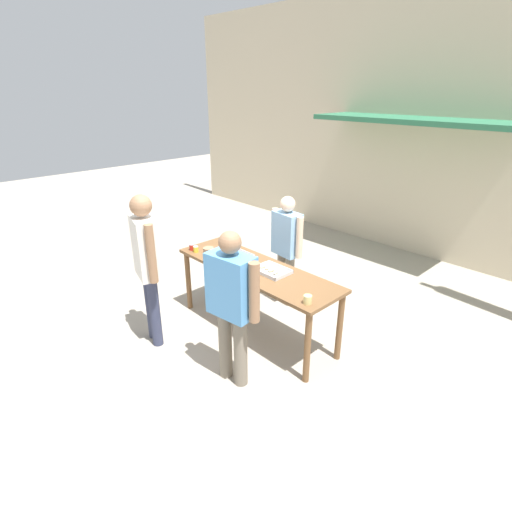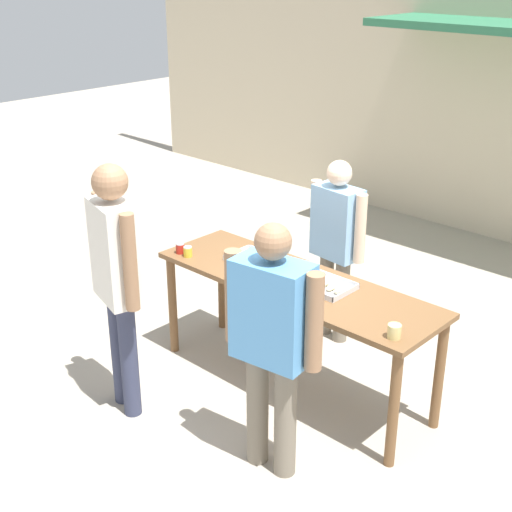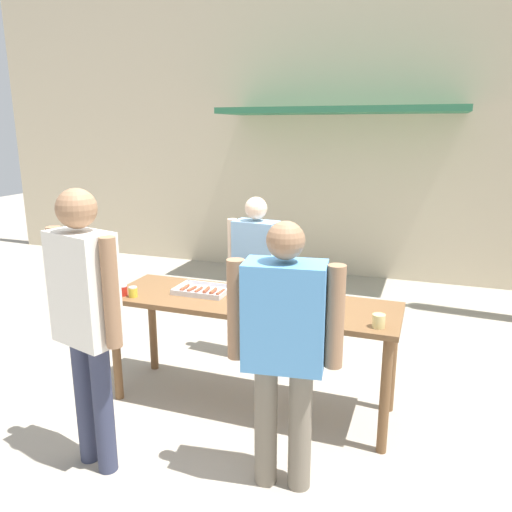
{
  "view_description": "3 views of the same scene",
  "coord_description": "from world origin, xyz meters",
  "views": [
    {
      "loc": [
        3.16,
        -3.01,
        2.9
      ],
      "look_at": [
        0.0,
        0.0,
        1.04
      ],
      "focal_mm": 28.0,
      "sensor_mm": 36.0,
      "label": 1
    },
    {
      "loc": [
        2.99,
        -3.6,
        3.08
      ],
      "look_at": [
        -0.43,
        0.05,
        0.94
      ],
      "focal_mm": 50.0,
      "sensor_mm": 36.0,
      "label": 2
    },
    {
      "loc": [
        1.25,
        -3.41,
        2.17
      ],
      "look_at": [
        -0.25,
        0.81,
        1.02
      ],
      "focal_mm": 35.0,
      "sensor_mm": 36.0,
      "label": 3
    }
  ],
  "objects": [
    {
      "name": "ground_plane",
      "position": [
        0.0,
        0.0,
        0.0
      ],
      "size": [
        24.0,
        24.0,
        0.0
      ],
      "primitive_type": "plane",
      "color": "#A39989"
    },
    {
      "name": "serving_table",
      "position": [
        0.0,
        0.0,
        0.78
      ],
      "size": [
        2.25,
        0.69,
        0.89
      ],
      "color": "brown",
      "rests_on": "ground"
    },
    {
      "name": "food_tray_sausages",
      "position": [
        -0.43,
        0.05,
        0.9
      ],
      "size": [
        0.42,
        0.3,
        0.04
      ],
      "color": "silver",
      "rests_on": "serving_table"
    },
    {
      "name": "food_tray_buns",
      "position": [
        0.23,
        0.05,
        0.91
      ],
      "size": [
        0.4,
        0.31,
        0.05
      ],
      "color": "silver",
      "rests_on": "serving_table"
    },
    {
      "name": "condiment_jar_mustard",
      "position": [
        -0.99,
        -0.23,
        0.93
      ],
      "size": [
        0.07,
        0.07,
        0.08
      ],
      "color": "#B22319",
      "rests_on": "serving_table"
    },
    {
      "name": "condiment_jar_ketchup",
      "position": [
        -0.9,
        -0.24,
        0.93
      ],
      "size": [
        0.07,
        0.07,
        0.08
      ],
      "color": "gold",
      "rests_on": "serving_table"
    },
    {
      "name": "beer_cup",
      "position": [
        0.98,
        -0.22,
        0.93
      ],
      "size": [
        0.09,
        0.09,
        0.09
      ],
      "color": "#DBC67A",
      "rests_on": "serving_table"
    },
    {
      "name": "person_server_behind_table",
      "position": [
        -0.25,
        0.81,
        0.93
      ],
      "size": [
        0.58,
        0.26,
        1.57
      ],
      "rotation": [
        0.0,
        0.0,
        -0.1
      ],
      "color": "#756B5B",
      "rests_on": "ground"
    },
    {
      "name": "person_customer_holding_hotdog",
      "position": [
        -0.7,
        -1.04,
        1.11
      ],
      "size": [
        0.59,
        0.34,
        1.84
      ],
      "rotation": [
        0.0,
        0.0,
        2.87
      ],
      "color": "#333851",
      "rests_on": "ground"
    },
    {
      "name": "person_customer_with_cup",
      "position": [
        0.5,
        -0.81,
        0.99
      ],
      "size": [
        0.68,
        0.32,
        1.68
      ],
      "rotation": [
        0.0,
        0.0,
        3.27
      ],
      "color": "#756B5B",
      "rests_on": "ground"
    }
  ]
}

